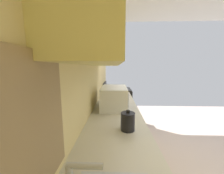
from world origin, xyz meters
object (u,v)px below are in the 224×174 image
(microwave, at_px, (114,97))
(bowl, at_px, (121,94))
(oven_range, at_px, (117,107))
(kettle, at_px, (128,121))

(microwave, height_order, bowl, microwave)
(bowl, bearing_deg, oven_range, 5.88)
(bowl, xyz_separation_m, kettle, (-1.41, 0.00, 0.05))
(oven_range, xyz_separation_m, kettle, (-2.07, -0.07, 0.53))
(oven_range, relative_size, microwave, 2.09)
(microwave, bearing_deg, kettle, -168.47)
(microwave, xyz_separation_m, kettle, (-0.64, -0.13, -0.06))
(bowl, height_order, kettle, kettle)
(oven_range, xyz_separation_m, bowl, (-0.66, -0.07, 0.48))
(microwave, bearing_deg, bowl, -9.58)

